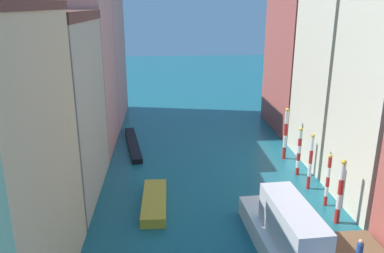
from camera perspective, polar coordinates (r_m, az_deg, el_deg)
ground_plane at (r=39.79m, az=1.62°, el=-3.57°), size 154.00×154.00×0.00m
building_left_1 at (r=30.78m, az=-20.88°, el=2.57°), size 7.31×11.51×13.97m
building_left_2 at (r=40.52m, az=-17.00°, el=7.60°), size 7.31×9.50×15.70m
building_left_3 at (r=50.53m, az=-14.76°, el=12.95°), size 7.31×11.93×21.48m
building_right_2 at (r=37.84m, az=22.10°, el=8.62°), size 7.31×8.63×18.56m
building_right_3 at (r=46.97m, az=16.92°, el=13.12°), size 7.31×11.30×22.55m
person_on_dock at (r=24.12m, az=23.52°, el=-16.73°), size 0.36×0.36×1.55m
mooring_pole_0 at (r=28.06m, az=21.09°, el=-8.92°), size 0.38×0.38×4.70m
mooring_pole_1 at (r=30.23m, az=19.47°, el=-7.42°), size 0.29×0.29×4.12m
mooring_pole_2 at (r=32.33m, az=17.13°, el=-4.93°), size 0.31×0.31×4.73m
mooring_pole_3 at (r=34.77m, az=15.57°, el=-3.48°), size 0.35×0.35×4.39m
mooring_pole_4 at (r=37.93m, az=13.68°, el=-0.97°), size 0.37×0.37×5.11m
vaporetto_white at (r=23.78m, az=14.39°, el=-16.25°), size 3.78×11.80×3.68m
gondola_black at (r=41.33m, az=-8.73°, el=-2.58°), size 2.56×10.02×0.50m
motorboat_0 at (r=29.34m, az=-5.59°, el=-11.02°), size 1.83×6.21×0.72m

